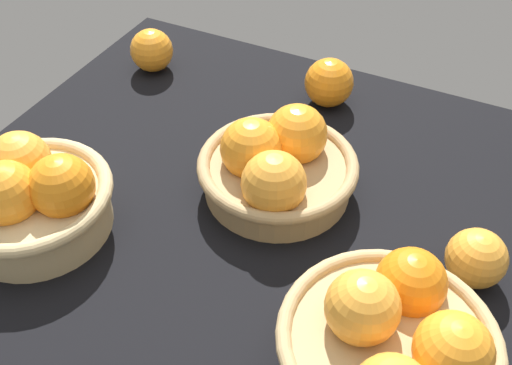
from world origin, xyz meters
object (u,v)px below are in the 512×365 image
basket_near_right (392,344)px  loose_orange_side_gap (331,83)px  loose_orange_front_gap (152,50)px  basket_near_left (32,197)px  basket_center (276,166)px  loose_orange_back_gap (476,258)px

basket_near_right → loose_orange_side_gap: basket_near_right is taller
loose_orange_front_gap → loose_orange_side_gap: 31.19cm
basket_near_left → loose_orange_front_gap: size_ratio=2.81×
basket_center → loose_orange_back_gap: size_ratio=3.05×
basket_near_left → basket_near_right: bearing=-0.3°
basket_near_left → loose_orange_back_gap: size_ratio=2.90×
loose_orange_front_gap → loose_orange_back_gap: size_ratio=1.03×
basket_near_right → loose_orange_back_gap: bearing=71.2°
loose_orange_back_gap → loose_orange_side_gap: 37.34cm
basket_center → loose_orange_front_gap: size_ratio=2.95×
loose_orange_front_gap → loose_orange_side_gap: loose_orange_side_gap is taller
basket_near_left → basket_near_right: (45.53, -0.23, -0.26)cm
basket_center → loose_orange_side_gap: (-0.63, 22.05, -0.56)cm
basket_center → loose_orange_back_gap: basket_center is taller
loose_orange_back_gap → loose_orange_front_gap: bearing=159.6°
basket_near_right → loose_orange_back_gap: size_ratio=3.17×
basket_near_left → loose_orange_side_gap: basket_near_left is taller
basket_center → basket_near_right: (21.30, -19.25, 0.42)cm
loose_orange_back_gap → loose_orange_side_gap: (-27.32, 25.45, 0.35)cm
basket_near_left → basket_near_right: basket_near_right is taller
loose_orange_side_gap → loose_orange_front_gap: bearing=-173.0°
basket_center → loose_orange_back_gap: (26.70, -3.40, -0.91)cm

